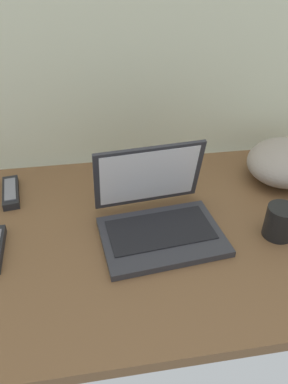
# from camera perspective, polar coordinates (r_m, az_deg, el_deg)

# --- Properties ---
(desk) EXTENTS (1.60, 0.76, 0.03)m
(desk) POSITION_cam_1_polar(r_m,az_deg,el_deg) (0.99, -2.26, -6.64)
(desk) COLOR brown
(desk) RESTS_ON ground
(laptop) EXTENTS (0.33, 0.30, 0.21)m
(laptop) POSITION_cam_1_polar(r_m,az_deg,el_deg) (0.96, 2.09, -3.60)
(laptop) COLOR #2D2D33
(laptop) RESTS_ON desk
(coffee_mug) EXTENTS (0.12, 0.08, 0.09)m
(coffee_mug) POSITION_cam_1_polar(r_m,az_deg,el_deg) (1.00, 20.90, -4.34)
(coffee_mug) COLOR black
(coffee_mug) RESTS_ON desk
(remote_control_far) EXTENTS (0.07, 0.16, 0.02)m
(remote_control_far) POSITION_cam_1_polar(r_m,az_deg,el_deg) (1.17, -20.31, -0.00)
(remote_control_far) COLOR black
(remote_control_far) RESTS_ON desk
(cushion) EXTENTS (0.36, 0.36, 0.12)m
(cushion) POSITION_cam_1_polar(r_m,az_deg,el_deg) (1.25, 21.53, 4.50)
(cushion) COLOR gray
(cushion) RESTS_ON desk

